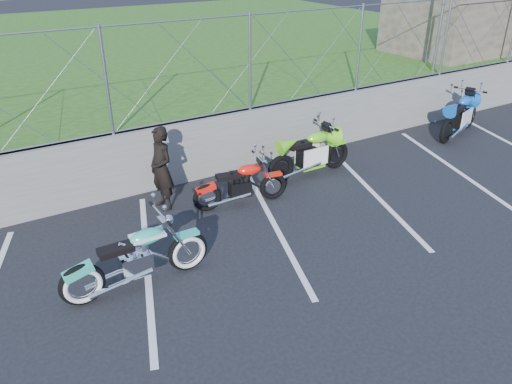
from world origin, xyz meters
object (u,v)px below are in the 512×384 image
cruiser_turquoise (139,260)px  naked_orange (242,186)px  sportbike_green (311,155)px  sportbike_blue (460,117)px  person_standing (161,169)px

cruiser_turquoise → naked_orange: size_ratio=1.19×
cruiser_turquoise → naked_orange: 2.90m
sportbike_green → sportbike_blue: 4.82m
naked_orange → sportbike_blue: (6.76, 0.42, 0.09)m
naked_orange → sportbike_green: 1.98m
naked_orange → sportbike_green: sportbike_green is taller
sportbike_blue → cruiser_turquoise: bearing=173.6°
sportbike_green → sportbike_blue: (4.82, 0.01, 0.02)m
cruiser_turquoise → person_standing: size_ratio=1.39×
cruiser_turquoise → sportbike_blue: bearing=11.0°
naked_orange → cruiser_turquoise: bearing=-140.6°
naked_orange → sportbike_green: (1.94, 0.41, 0.07)m
cruiser_turquoise → sportbike_green: size_ratio=1.06×
sportbike_green → person_standing: bearing=175.2°
sportbike_green → person_standing: person_standing is taller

